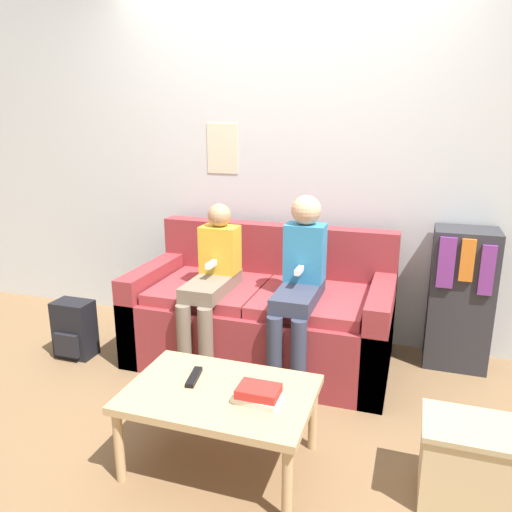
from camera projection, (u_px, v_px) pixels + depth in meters
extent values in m
plane|color=brown|center=(235.00, 397.00, 2.92)|extent=(10.00, 10.00, 0.00)
cube|color=silver|center=(285.00, 158.00, 3.53)|extent=(8.00, 0.06, 2.60)
cube|color=beige|center=(222.00, 149.00, 3.62)|extent=(0.24, 0.00, 0.36)
cube|color=maroon|center=(261.00, 329.00, 3.32)|extent=(1.67, 0.84, 0.44)
cube|color=maroon|center=(276.00, 253.00, 3.52)|extent=(1.67, 0.14, 0.42)
cube|color=maroon|center=(158.00, 304.00, 3.53)|extent=(0.14, 0.84, 0.60)
cube|color=maroon|center=(379.00, 333.00, 3.07)|extent=(0.14, 0.84, 0.60)
cube|color=#A1343A|center=(210.00, 289.00, 3.32)|extent=(0.68, 0.68, 0.07)
cube|color=#A1343A|center=(311.00, 300.00, 3.11)|extent=(0.68, 0.68, 0.07)
cube|color=tan|center=(220.00, 394.00, 2.27)|extent=(0.85, 0.57, 0.04)
cylinder|color=tan|center=(119.00, 446.00, 2.21)|extent=(0.04, 0.04, 0.35)
cylinder|color=tan|center=(287.00, 485.00, 1.98)|extent=(0.04, 0.04, 0.35)
cylinder|color=tan|center=(171.00, 390.00, 2.66)|extent=(0.04, 0.04, 0.35)
cylinder|color=tan|center=(313.00, 416.00, 2.43)|extent=(0.04, 0.04, 0.35)
cylinder|color=#756656|center=(185.00, 345.00, 3.00)|extent=(0.09, 0.09, 0.51)
cylinder|color=#756656|center=(206.00, 349.00, 2.96)|extent=(0.09, 0.09, 0.51)
cube|color=#756656|center=(212.00, 285.00, 3.14)|extent=(0.23, 0.52, 0.09)
cube|color=gold|center=(220.00, 249.00, 3.23)|extent=(0.24, 0.16, 0.30)
sphere|color=tan|center=(219.00, 215.00, 3.17)|extent=(0.15, 0.15, 0.15)
cube|color=white|center=(211.00, 264.00, 3.11)|extent=(0.03, 0.12, 0.03)
cylinder|color=#33384C|center=(274.00, 359.00, 2.83)|extent=(0.09, 0.09, 0.51)
cylinder|color=#33384C|center=(298.00, 363.00, 2.79)|extent=(0.09, 0.09, 0.51)
cube|color=#33384C|center=(298.00, 295.00, 2.97)|extent=(0.23, 0.52, 0.09)
cube|color=teal|center=(305.00, 253.00, 3.05)|extent=(0.24, 0.16, 0.35)
sphere|color=tan|center=(306.00, 210.00, 2.98)|extent=(0.18, 0.18, 0.18)
cube|color=white|center=(299.00, 271.00, 2.93)|extent=(0.03, 0.12, 0.03)
cube|color=black|center=(194.00, 377.00, 2.36)|extent=(0.07, 0.17, 0.02)
cube|color=silver|center=(258.00, 399.00, 2.17)|extent=(0.22, 0.15, 0.03)
cube|color=red|center=(259.00, 391.00, 2.16)|extent=(0.18, 0.13, 0.04)
cube|color=#2D2D33|center=(460.00, 299.00, 3.21)|extent=(0.39, 0.30, 0.91)
cube|color=#7A3389|center=(446.00, 263.00, 3.02)|extent=(0.10, 0.02, 0.32)
cube|color=orange|center=(467.00, 260.00, 2.98)|extent=(0.08, 0.02, 0.26)
cube|color=#7A3389|center=(487.00, 271.00, 2.96)|extent=(0.08, 0.02, 0.31)
cube|color=#CCB284|center=(468.00, 466.00, 2.09)|extent=(0.38, 0.28, 0.35)
cube|color=tan|center=(473.00, 428.00, 2.04)|extent=(0.40, 0.30, 0.02)
cube|color=black|center=(75.00, 329.00, 3.39)|extent=(0.26, 0.17, 0.39)
cube|color=black|center=(66.00, 345.00, 3.32)|extent=(0.18, 0.03, 0.16)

